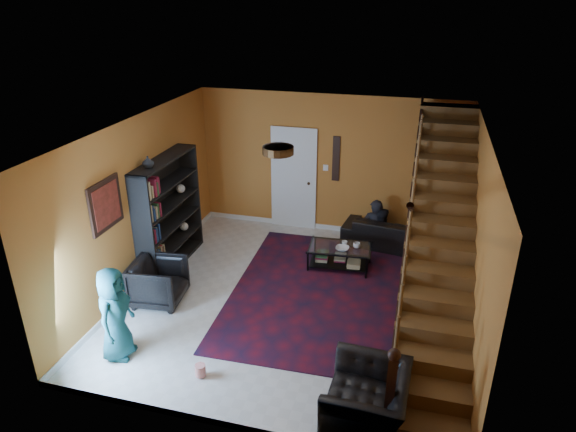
# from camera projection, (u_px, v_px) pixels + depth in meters

# --- Properties ---
(floor) EXTENTS (5.50, 5.50, 0.00)m
(floor) POSITION_uv_depth(u_px,v_px,m) (293.00, 300.00, 8.28)
(floor) COLOR beige
(floor) RESTS_ON ground
(room) EXTENTS (5.50, 5.50, 5.50)m
(room) POSITION_uv_depth(u_px,v_px,m) (243.00, 250.00, 9.75)
(room) COLOR #B56B28
(room) RESTS_ON ground
(staircase) EXTENTS (0.95, 5.02, 3.18)m
(staircase) POSITION_uv_depth(u_px,v_px,m) (439.00, 238.00, 7.20)
(staircase) COLOR brown
(staircase) RESTS_ON floor
(bookshelf) EXTENTS (0.35, 1.80, 2.00)m
(bookshelf) POSITION_uv_depth(u_px,v_px,m) (169.00, 215.00, 8.99)
(bookshelf) COLOR black
(bookshelf) RESTS_ON floor
(door) EXTENTS (0.82, 0.05, 2.05)m
(door) POSITION_uv_depth(u_px,v_px,m) (294.00, 180.00, 10.43)
(door) COLOR silver
(door) RESTS_ON floor
(framed_picture) EXTENTS (0.04, 0.74, 0.74)m
(framed_picture) POSITION_uv_depth(u_px,v_px,m) (106.00, 205.00, 7.39)
(framed_picture) COLOR maroon
(framed_picture) RESTS_ON room
(wall_hanging) EXTENTS (0.14, 0.03, 0.90)m
(wall_hanging) POSITION_uv_depth(u_px,v_px,m) (336.00, 159.00, 10.02)
(wall_hanging) COLOR black
(wall_hanging) RESTS_ON room
(ceiling_fixture) EXTENTS (0.40, 0.40, 0.10)m
(ceiling_fixture) POSITION_uv_depth(u_px,v_px,m) (278.00, 150.00, 6.46)
(ceiling_fixture) COLOR #3F2814
(ceiling_fixture) RESTS_ON room
(rug) EXTENTS (3.58, 4.06, 0.02)m
(rug) POSITION_uv_depth(u_px,v_px,m) (339.00, 294.00, 8.42)
(rug) COLOR #4A0D19
(rug) RESTS_ON floor
(sofa) EXTENTS (2.05, 1.02, 0.57)m
(sofa) POSITION_uv_depth(u_px,v_px,m) (395.00, 234.00, 9.85)
(sofa) COLOR black
(sofa) RESTS_ON floor
(armchair_left) EXTENTS (0.87, 0.85, 0.72)m
(armchair_left) POSITION_uv_depth(u_px,v_px,m) (158.00, 282.00, 8.10)
(armchair_left) COLOR black
(armchair_left) RESTS_ON floor
(armchair_right) EXTENTS (0.95, 1.07, 0.67)m
(armchair_right) POSITION_uv_depth(u_px,v_px,m) (366.00, 400.00, 5.82)
(armchair_right) COLOR black
(armchair_right) RESTS_ON floor
(person_adult_a) EXTENTS (0.52, 0.35, 1.38)m
(person_adult_a) POSITION_uv_depth(u_px,v_px,m) (374.00, 232.00, 10.01)
(person_adult_a) COLOR black
(person_adult_a) RESTS_ON sofa
(person_adult_b) EXTENTS (0.60, 0.47, 1.21)m
(person_adult_b) POSITION_uv_depth(u_px,v_px,m) (379.00, 237.00, 10.02)
(person_adult_b) COLOR black
(person_adult_b) RESTS_ON sofa
(person_child) EXTENTS (0.48, 0.69, 1.34)m
(person_child) POSITION_uv_depth(u_px,v_px,m) (115.00, 314.00, 6.78)
(person_child) COLOR #174A58
(person_child) RESTS_ON armchair_left
(coffee_table) EXTENTS (1.13, 0.72, 0.42)m
(coffee_table) POSITION_uv_depth(u_px,v_px,m) (340.00, 256.00, 9.15)
(coffee_table) COLOR black
(coffee_table) RESTS_ON floor
(cup_a) EXTENTS (0.16, 0.16, 0.10)m
(cup_a) POSITION_uv_depth(u_px,v_px,m) (357.00, 245.00, 9.02)
(cup_a) COLOR #999999
(cup_a) RESTS_ON coffee_table
(cup_b) EXTENTS (0.11, 0.11, 0.09)m
(cup_b) POSITION_uv_depth(u_px,v_px,m) (345.00, 244.00, 9.08)
(cup_b) COLOR #999999
(cup_b) RESTS_ON coffee_table
(bowl) EXTENTS (0.24, 0.24, 0.06)m
(bowl) POSITION_uv_depth(u_px,v_px,m) (342.00, 249.00, 8.95)
(bowl) COLOR #999999
(bowl) RESTS_ON coffee_table
(vase) EXTENTS (0.18, 0.18, 0.19)m
(vase) POSITION_uv_depth(u_px,v_px,m) (148.00, 162.00, 8.09)
(vase) COLOR #999999
(vase) RESTS_ON bookshelf
(popcorn_bucket) EXTENTS (0.17, 0.17, 0.16)m
(popcorn_bucket) POSITION_uv_depth(u_px,v_px,m) (200.00, 370.00, 6.62)
(popcorn_bucket) COLOR red
(popcorn_bucket) RESTS_ON rug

